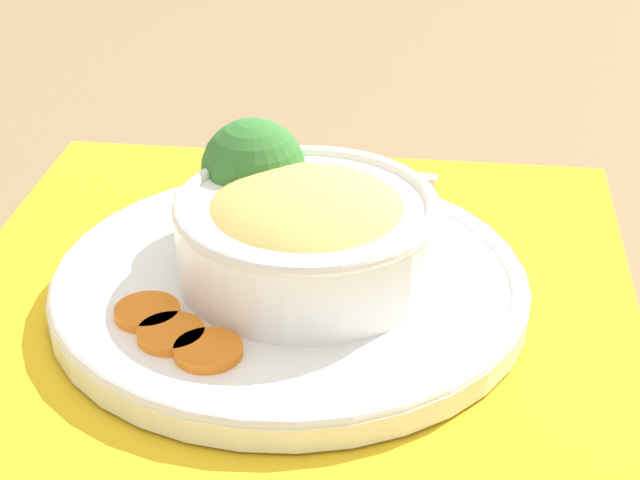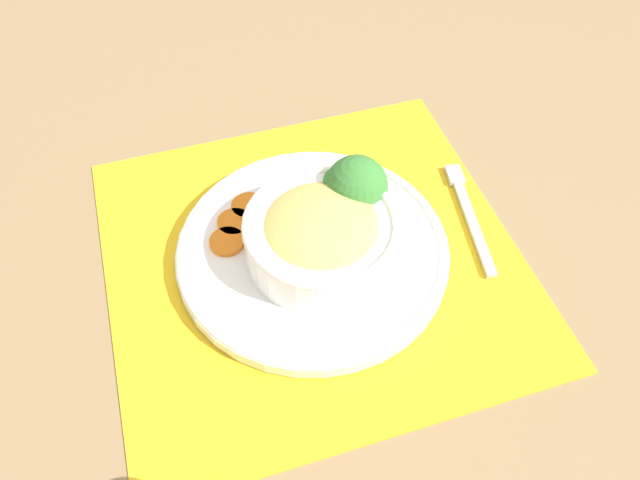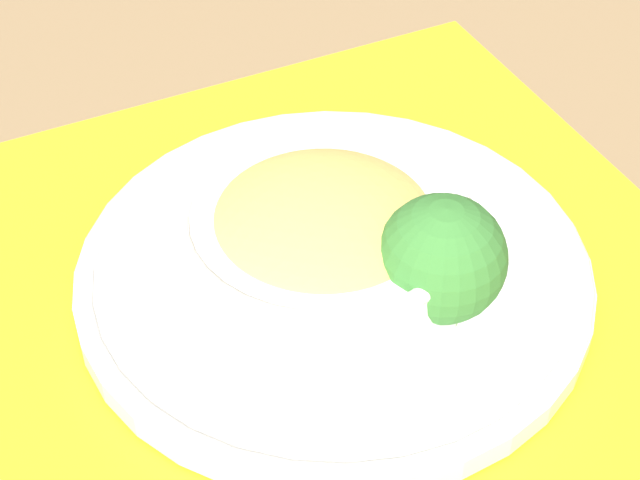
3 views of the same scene
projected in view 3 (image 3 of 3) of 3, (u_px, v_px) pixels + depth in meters
The scene contains 8 objects.
ground_plane at pixel (334, 289), 0.67m from camera, with size 4.00×4.00×0.00m, color #8C704C.
placemat at pixel (334, 287), 0.67m from camera, with size 0.49×0.48×0.00m.
plate at pixel (334, 272), 0.66m from camera, with size 0.32×0.32×0.02m.
bowl at pixel (323, 239), 0.63m from camera, with size 0.18×0.18×0.07m.
broccoli_floret at pixel (441, 259), 0.60m from camera, with size 0.07×0.07×0.08m.
carrot_slice_near at pixel (405, 173), 0.72m from camera, with size 0.04×0.04×0.01m.
carrot_slice_middle at pixel (363, 163), 0.73m from camera, with size 0.04×0.04×0.01m.
carrot_slice_far at pixel (319, 162), 0.73m from camera, with size 0.04×0.04×0.01m.
Camera 3 is at (0.43, -0.20, 0.48)m, focal length 60.00 mm.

